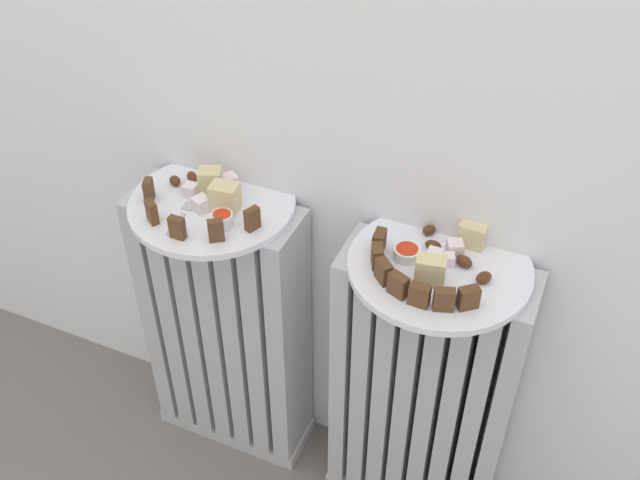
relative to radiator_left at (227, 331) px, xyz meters
The scene contains 36 objects.
radiator_left is the anchor object (origin of this frame).
radiator_right 0.41m from the radiator_left, ahead, with size 0.33×0.13×0.62m.
plate_left 0.32m from the radiator_left, 135.00° to the left, with size 0.29×0.29×0.01m, color white.
plate_right 0.52m from the radiator_left, ahead, with size 0.29×0.29×0.01m, color white.
dark_cake_slice_left_0 0.36m from the radiator_left, 158.90° to the right, with size 0.03×0.01×0.04m, color #56351E.
dark_cake_slice_left_1 0.36m from the radiator_left, 124.48° to the right, with size 0.03×0.01×0.04m, color #56351E.
dark_cake_slice_left_2 0.36m from the radiator_left, 90.06° to the right, with size 0.03×0.01×0.04m, color #56351E.
dark_cake_slice_left_3 0.36m from the radiator_left, 55.64° to the right, with size 0.03×0.01×0.04m, color #56351E.
dark_cake_slice_left_4 0.36m from the radiator_left, 21.22° to the right, with size 0.03×0.01×0.04m, color #56351E.
marble_cake_slice_left_0 0.35m from the radiator_left, 121.64° to the left, with size 0.04×0.03×0.04m, color beige.
marble_cake_slice_left_1 0.35m from the radiator_left, 14.86° to the right, with size 0.05×0.04×0.05m, color beige.
turkish_delight_left_0 0.34m from the radiator_left, 47.29° to the left, with size 0.02×0.02×0.02m, color white.
turkish_delight_left_1 0.34m from the radiator_left, behind, with size 0.02×0.02×0.02m, color white.
turkish_delight_left_2 0.34m from the radiator_left, 79.04° to the left, with size 0.03×0.03×0.03m, color white.
turkish_delight_left_3 0.34m from the radiator_left, 95.33° to the right, with size 0.03×0.03×0.03m, color white.
medjool_date_left_0 0.35m from the radiator_left, 168.54° to the left, with size 0.02×0.02×0.02m, color #4C2814.
medjool_date_left_1 0.35m from the radiator_left, 148.36° to the left, with size 0.03×0.02×0.02m, color #4C2814.
jam_bowl_left 0.35m from the radiator_left, 45.52° to the right, with size 0.04×0.04×0.02m.
dark_cake_slice_right_0 0.47m from the radiator_left, ahead, with size 0.03×0.02×0.04m, color #56351E.
dark_cake_slice_right_1 0.47m from the radiator_left, ahead, with size 0.03×0.02×0.04m, color #56351E.
dark_cake_slice_right_2 0.49m from the radiator_left, 11.89° to the right, with size 0.03×0.02×0.04m, color #56351E.
dark_cake_slice_right_3 0.52m from the radiator_left, 13.86° to the right, with size 0.03×0.02×0.04m, color #56351E.
dark_cake_slice_right_4 0.54m from the radiator_left, 13.74° to the right, with size 0.03×0.02×0.04m, color #56351E.
dark_cake_slice_right_5 0.57m from the radiator_left, 12.02° to the right, with size 0.03×0.02×0.04m, color #56351E.
dark_cake_slice_right_6 0.59m from the radiator_left, ahead, with size 0.03×0.02×0.04m, color #56351E.
marble_cake_slice_right_0 0.54m from the radiator_left, ahead, with size 0.05×0.03×0.05m, color beige.
marble_cake_slice_right_1 0.57m from the radiator_left, ahead, with size 0.04×0.03×0.04m, color beige.
turkish_delight_right_0 0.53m from the radiator_left, ahead, with size 0.02×0.02×0.02m, color white.
turkish_delight_right_1 0.54m from the radiator_left, ahead, with size 0.02×0.02×0.02m, color white.
turkish_delight_right_2 0.55m from the radiator_left, ahead, with size 0.02×0.02×0.02m, color white.
medjool_date_right_0 0.52m from the radiator_left, ahead, with size 0.03×0.02×0.02m, color #4C2814.
medjool_date_right_1 0.51m from the radiator_left, ahead, with size 0.02×0.02×0.02m, color #4C2814.
medjool_date_right_2 0.59m from the radiator_left, ahead, with size 0.03×0.02×0.02m, color #4C2814.
medjool_date_right_3 0.56m from the radiator_left, ahead, with size 0.03×0.02×0.02m, color #4C2814.
jam_bowl_right 0.49m from the radiator_left, ahead, with size 0.04×0.04×0.02m.
fork 0.34m from the radiator_left, 113.62° to the right, with size 0.02×0.09×0.00m.
Camera 1 is at (0.38, -0.59, 1.40)m, focal length 41.37 mm.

